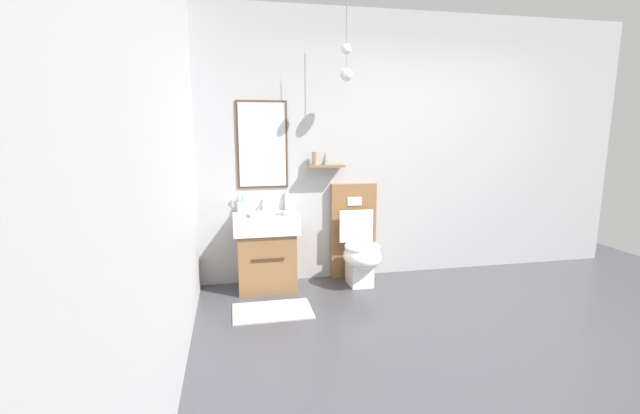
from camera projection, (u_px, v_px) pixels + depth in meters
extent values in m
cube|color=#3D3D42|center=(519.00, 362.00, 3.02)|extent=(5.98, 5.17, 0.10)
cube|color=#A8A8AA|center=(414.00, 147.00, 4.62)|extent=(4.78, 0.12, 2.73)
cube|color=#4C301E|center=(262.00, 145.00, 4.23)|extent=(0.50, 0.02, 0.85)
cube|color=silver|center=(262.00, 145.00, 4.22)|extent=(0.46, 0.01, 0.81)
cube|color=brown|center=(326.00, 166.00, 4.32)|extent=(0.36, 0.14, 0.02)
cylinder|color=gray|center=(316.00, 158.00, 4.28)|extent=(0.07, 0.07, 0.13)
cone|color=slate|center=(325.00, 158.00, 4.29)|extent=(0.07, 0.07, 0.13)
cylinder|color=gray|center=(347.00, 34.00, 3.95)|extent=(0.01, 0.01, 0.62)
sphere|color=silver|center=(346.00, 75.00, 4.02)|extent=(0.12, 0.12, 0.12)
cylinder|color=gray|center=(347.00, 18.00, 3.79)|extent=(0.01, 0.01, 0.42)
sphere|color=silver|center=(346.00, 49.00, 3.83)|extent=(0.10, 0.10, 0.10)
cube|color=#A8A8AA|center=(154.00, 166.00, 2.30)|extent=(0.12, 3.97, 2.73)
cube|color=#9E9993|center=(273.00, 311.00, 3.73)|extent=(0.68, 0.44, 0.01)
cube|color=brown|center=(266.00, 260.00, 4.24)|extent=(0.55, 0.43, 0.58)
cube|color=#3B2919|center=(268.00, 260.00, 4.02)|extent=(0.30, 0.01, 0.02)
cube|color=white|center=(265.00, 223.00, 4.18)|extent=(0.62, 0.47, 0.17)
cube|color=silver|center=(266.00, 216.00, 4.13)|extent=(0.38, 0.26, 0.03)
cylinder|color=silver|center=(264.00, 205.00, 4.33)|extent=(0.03, 0.03, 0.11)
cylinder|color=silver|center=(264.00, 201.00, 4.27)|extent=(0.02, 0.11, 0.02)
cube|color=brown|center=(353.00, 230.00, 4.56)|extent=(0.48, 0.10, 1.00)
cube|color=silver|center=(355.00, 201.00, 4.45)|extent=(0.15, 0.01, 0.09)
cube|color=white|center=(359.00, 268.00, 4.37)|extent=(0.22, 0.30, 0.34)
ellipsoid|color=white|center=(362.00, 256.00, 4.26)|extent=(0.37, 0.46, 0.24)
torus|color=white|center=(362.00, 247.00, 4.25)|extent=(0.35, 0.35, 0.04)
cube|color=white|center=(356.00, 226.00, 4.43)|extent=(0.35, 0.03, 0.33)
cylinder|color=silver|center=(241.00, 207.00, 4.26)|extent=(0.07, 0.07, 0.09)
cylinder|color=#33B266|center=(242.00, 202.00, 4.25)|extent=(0.01, 0.03, 0.16)
cube|color=white|center=(242.00, 194.00, 4.23)|extent=(0.01, 0.02, 0.03)
cylinder|color=purple|center=(239.00, 202.00, 4.24)|extent=(0.04, 0.03, 0.16)
cube|color=white|center=(237.00, 195.00, 4.21)|extent=(0.02, 0.02, 0.03)
cylinder|color=white|center=(288.00, 202.00, 4.35)|extent=(0.06, 0.06, 0.17)
cylinder|color=silver|center=(287.00, 192.00, 4.33)|extent=(0.02, 0.02, 0.04)
cube|color=white|center=(262.00, 215.00, 4.02)|extent=(0.22, 0.16, 0.04)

